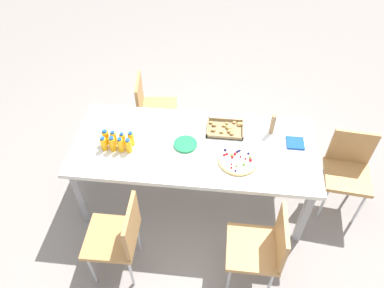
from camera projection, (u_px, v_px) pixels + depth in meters
name	position (u px, v px, depth m)	size (l,w,h in m)	color
ground_plane	(194.00, 196.00, 3.62)	(12.00, 12.00, 0.00)	gray
party_table	(194.00, 150.00, 3.14)	(2.12, 0.91, 0.74)	silver
chair_far_left	(152.00, 106.00, 3.85)	(0.44, 0.44, 0.83)	#B7844C
chair_near_right	(263.00, 246.00, 2.68)	(0.40, 0.40, 0.83)	#B7844C
chair_near_left	(119.00, 235.00, 2.75)	(0.41, 0.41, 0.83)	#B7844C
chair_end	(348.00, 167.00, 3.24)	(0.44, 0.44, 0.83)	#B7844C
juice_bottle_0	(104.00, 144.00, 3.02)	(0.05, 0.05, 0.13)	#FAAD14
juice_bottle_1	(113.00, 144.00, 3.01)	(0.06, 0.06, 0.15)	#FAAA14
juice_bottle_2	(121.00, 145.00, 3.00)	(0.05, 0.05, 0.14)	#F9AC14
juice_bottle_3	(129.00, 146.00, 3.00)	(0.06, 0.06, 0.14)	#F9AD14
juice_bottle_4	(106.00, 137.00, 3.07)	(0.06, 0.06, 0.15)	#F8AF14
juice_bottle_5	(114.00, 138.00, 3.06)	(0.05, 0.05, 0.14)	#FAAE14
juice_bottle_6	(123.00, 139.00, 3.05)	(0.05, 0.05, 0.13)	#FAAC14
juice_bottle_7	(131.00, 139.00, 3.05)	(0.05, 0.05, 0.14)	#FAAD14
fruit_pizza	(238.00, 160.00, 2.95)	(0.33, 0.33, 0.05)	tan
snack_tray	(226.00, 129.00, 3.22)	(0.33, 0.25, 0.04)	olive
plate_stack	(186.00, 144.00, 3.09)	(0.21, 0.21, 0.02)	#1E8C4C
napkin_stack	(295.00, 143.00, 3.10)	(0.15, 0.15, 0.02)	#194CA5
cardboard_tube	(273.00, 124.00, 3.13)	(0.04, 0.04, 0.20)	#9E7A56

